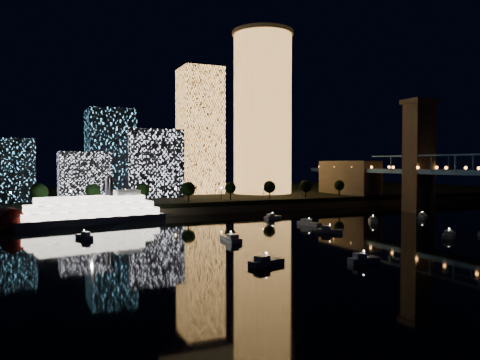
% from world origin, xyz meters
% --- Properties ---
extents(ground, '(520.00, 520.00, 0.00)m').
position_xyz_m(ground, '(0.00, 0.00, 0.00)').
color(ground, black).
rests_on(ground, ground).
extents(far_bank, '(420.00, 160.00, 5.00)m').
position_xyz_m(far_bank, '(0.00, 160.00, 2.50)').
color(far_bank, black).
rests_on(far_bank, ground).
extents(seawall, '(420.00, 6.00, 3.00)m').
position_xyz_m(seawall, '(0.00, 82.00, 1.50)').
color(seawall, '#6B5E4C').
rests_on(seawall, ground).
extents(tower_cylindrical, '(34.00, 34.00, 89.36)m').
position_xyz_m(tower_cylindrical, '(25.43, 125.62, 49.80)').
color(tower_cylindrical, '#FCA850').
rests_on(tower_cylindrical, far_bank).
extents(tower_rectangular, '(21.77, 21.77, 69.27)m').
position_xyz_m(tower_rectangular, '(-6.37, 139.78, 39.63)').
color(tower_rectangular, '#FCA850').
rests_on(tower_rectangular, far_bank).
extents(midrise_blocks, '(86.58, 38.75, 42.68)m').
position_xyz_m(midrise_blocks, '(-60.29, 124.49, 22.11)').
color(midrise_blocks, white).
rests_on(midrise_blocks, far_bank).
extents(riverboat, '(57.26, 21.18, 16.92)m').
position_xyz_m(riverboat, '(-75.60, 65.99, 4.34)').
color(riverboat, silver).
rests_on(riverboat, ground).
extents(motorboats, '(142.69, 82.31, 2.78)m').
position_xyz_m(motorboats, '(-2.72, 12.08, 0.81)').
color(motorboats, silver).
rests_on(motorboats, ground).
extents(esplanade_trees, '(165.41, 6.94, 8.97)m').
position_xyz_m(esplanade_trees, '(-36.08, 88.00, 10.47)').
color(esplanade_trees, black).
rests_on(esplanade_trees, far_bank).
extents(street_lamps, '(132.70, 0.70, 5.65)m').
position_xyz_m(street_lamps, '(-34.00, 94.00, 9.02)').
color(street_lamps, black).
rests_on(street_lamps, far_bank).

